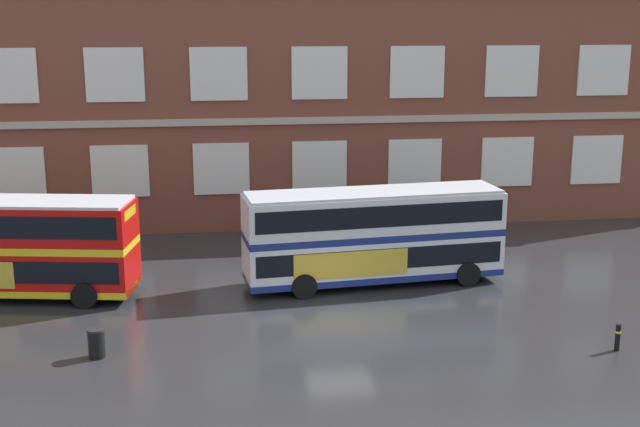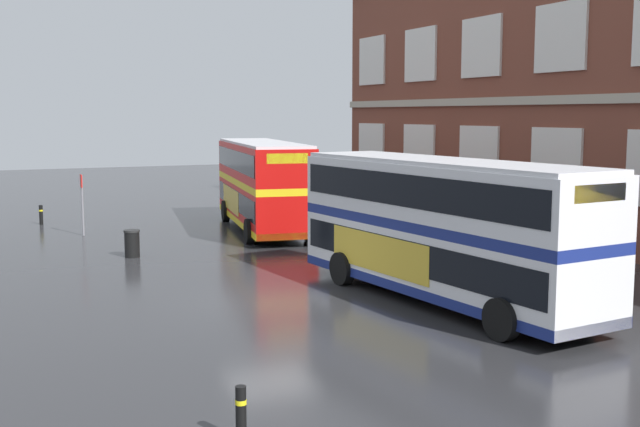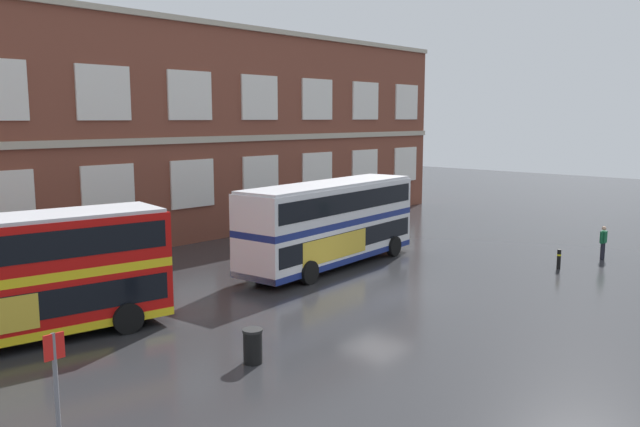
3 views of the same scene
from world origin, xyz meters
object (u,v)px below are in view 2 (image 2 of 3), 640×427
(bus_stand_flag, at_px, (82,199))
(safety_bollard_west, at_px, (241,413))
(station_litter_bin, at_px, (132,243))
(safety_bollard_east, at_px, (41,214))
(double_decker_middle, at_px, (442,227))
(double_decker_near, at_px, (262,183))

(bus_stand_flag, xyz_separation_m, safety_bollard_west, (23.95, -0.93, -1.14))
(station_litter_bin, distance_m, safety_bollard_east, 10.94)
(safety_bollard_east, bearing_deg, safety_bollard_west, 0.81)
(station_litter_bin, bearing_deg, double_decker_middle, 31.36)
(station_litter_bin, relative_size, safety_bollard_east, 1.08)
(station_litter_bin, relative_size, safety_bollard_west, 1.08)
(station_litter_bin, height_order, safety_bollard_west, station_litter_bin)
(safety_bollard_west, xyz_separation_m, safety_bollard_east, (-28.42, -0.40, 0.00))
(bus_stand_flag, relative_size, station_litter_bin, 2.62)
(double_decker_middle, xyz_separation_m, safety_bollard_east, (-21.52, -8.81, -1.66))
(double_decker_middle, distance_m, station_litter_bin, 12.77)
(safety_bollard_east, bearing_deg, double_decker_near, 56.57)
(safety_bollard_west, bearing_deg, station_litter_bin, 174.14)
(double_decker_near, height_order, safety_bollard_west, double_decker_near)
(double_decker_middle, relative_size, safety_bollard_west, 11.78)
(double_decker_middle, bearing_deg, safety_bollard_east, -157.73)
(double_decker_near, xyz_separation_m, station_litter_bin, (4.64, -6.97, -1.63))
(station_litter_bin, bearing_deg, safety_bollard_east, -168.28)
(double_decker_near, height_order, bus_stand_flag, double_decker_near)
(double_decker_near, xyz_separation_m, safety_bollard_east, (-6.07, -9.19, -1.66))
(safety_bollard_east, bearing_deg, bus_stand_flag, 16.67)
(double_decker_middle, height_order, bus_stand_flag, double_decker_middle)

